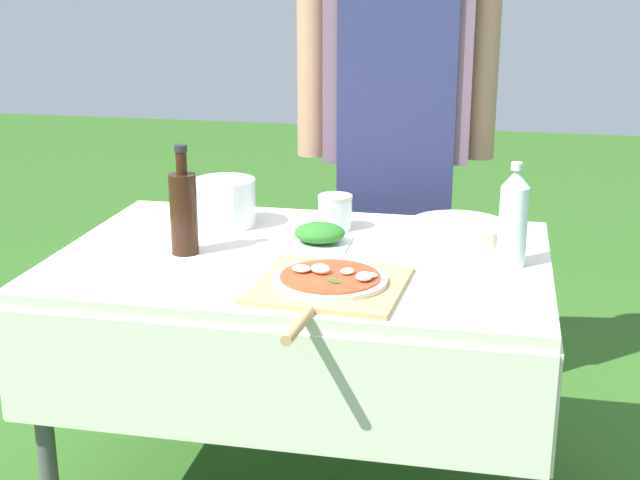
# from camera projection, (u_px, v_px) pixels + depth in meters

# --- Properties ---
(prep_table) EXTENTS (1.25, 0.85, 0.74)m
(prep_table) POSITION_uv_depth(u_px,v_px,m) (302.00, 286.00, 2.29)
(prep_table) COLOR beige
(prep_table) RESTS_ON ground
(person_cook) EXTENTS (0.63, 0.25, 1.68)m
(person_cook) POSITION_uv_depth(u_px,v_px,m) (396.00, 111.00, 2.83)
(person_cook) COLOR #70604C
(person_cook) RESTS_ON ground
(pizza_on_peel) EXTENTS (0.36, 0.51, 0.06)m
(pizza_on_peel) POSITION_uv_depth(u_px,v_px,m) (329.00, 283.00, 2.02)
(pizza_on_peel) COLOR tan
(pizza_on_peel) RESTS_ON prep_table
(oil_bottle) EXTENTS (0.07, 0.07, 0.28)m
(oil_bottle) POSITION_uv_depth(u_px,v_px,m) (184.00, 211.00, 2.24)
(oil_bottle) COLOR black
(oil_bottle) RESTS_ON prep_table
(water_bottle) EXTENTS (0.07, 0.07, 0.26)m
(water_bottle) POSITION_uv_depth(u_px,v_px,m) (514.00, 218.00, 2.15)
(water_bottle) COLOR silver
(water_bottle) RESTS_ON prep_table
(herb_container) EXTENTS (0.16, 0.14, 0.06)m
(herb_container) POSITION_uv_depth(u_px,v_px,m) (320.00, 234.00, 2.33)
(herb_container) COLOR silver
(herb_container) RESTS_ON prep_table
(mixing_tub) EXTENTS (0.17, 0.17, 0.13)m
(mixing_tub) POSITION_uv_depth(u_px,v_px,m) (225.00, 202.00, 2.49)
(mixing_tub) COLOR silver
(mixing_tub) RESTS_ON prep_table
(plate_stack) EXTENTS (0.27, 0.27, 0.04)m
(plate_stack) POSITION_uv_depth(u_px,v_px,m) (458.00, 230.00, 2.40)
(plate_stack) COLOR beige
(plate_stack) RESTS_ON prep_table
(sauce_jar) EXTENTS (0.10, 0.10, 0.10)m
(sauce_jar) POSITION_uv_depth(u_px,v_px,m) (335.00, 214.00, 2.47)
(sauce_jar) COLOR silver
(sauce_jar) RESTS_ON prep_table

